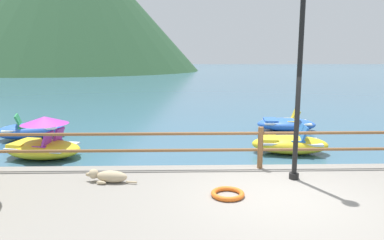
{
  "coord_description": "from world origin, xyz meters",
  "views": [
    {
      "loc": [
        -1.75,
        -6.12,
        2.89
      ],
      "look_at": [
        -1.45,
        5.0,
        0.9
      ],
      "focal_mm": 33.07,
      "sensor_mm": 36.0,
      "label": 1
    }
  ],
  "objects_px": {
    "lamp_post": "(301,50)",
    "pedal_boat_0": "(289,144)",
    "life_ring": "(228,194)",
    "pedal_boat_4": "(43,143)",
    "dog_resting": "(108,176)",
    "pedal_boat_2": "(286,124)",
    "pedal_boat_1": "(31,130)"
  },
  "relations": [
    {
      "from": "pedal_boat_1",
      "to": "pedal_boat_4",
      "type": "relative_size",
      "value": 1.02
    },
    {
      "from": "pedal_boat_4",
      "to": "pedal_boat_2",
      "type": "bearing_deg",
      "value": 24.03
    },
    {
      "from": "lamp_post",
      "to": "pedal_boat_4",
      "type": "xyz_separation_m",
      "value": [
        -6.34,
        3.13,
        -2.6
      ]
    },
    {
      "from": "life_ring",
      "to": "pedal_boat_1",
      "type": "height_order",
      "value": "pedal_boat_1"
    },
    {
      "from": "dog_resting",
      "to": "life_ring",
      "type": "xyz_separation_m",
      "value": [
        2.31,
        -0.79,
        -0.08
      ]
    },
    {
      "from": "dog_resting",
      "to": "pedal_boat_1",
      "type": "relative_size",
      "value": 0.42
    },
    {
      "from": "dog_resting",
      "to": "life_ring",
      "type": "height_order",
      "value": "dog_resting"
    },
    {
      "from": "dog_resting",
      "to": "pedal_boat_0",
      "type": "distance_m",
      "value": 5.89
    },
    {
      "from": "pedal_boat_1",
      "to": "pedal_boat_2",
      "type": "distance_m",
      "value": 9.63
    },
    {
      "from": "pedal_boat_1",
      "to": "pedal_boat_2",
      "type": "height_order",
      "value": "pedal_boat_1"
    },
    {
      "from": "life_ring",
      "to": "pedal_boat_4",
      "type": "xyz_separation_m",
      "value": [
        -4.85,
        4.02,
        -0.03
      ]
    },
    {
      "from": "lamp_post",
      "to": "dog_resting",
      "type": "height_order",
      "value": "lamp_post"
    },
    {
      "from": "life_ring",
      "to": "pedal_boat_2",
      "type": "height_order",
      "value": "pedal_boat_2"
    },
    {
      "from": "life_ring",
      "to": "dog_resting",
      "type": "bearing_deg",
      "value": 161.04
    },
    {
      "from": "pedal_boat_0",
      "to": "pedal_boat_2",
      "type": "relative_size",
      "value": 0.99
    },
    {
      "from": "lamp_post",
      "to": "pedal_boat_1",
      "type": "distance_m",
      "value": 9.94
    },
    {
      "from": "lamp_post",
      "to": "pedal_boat_1",
      "type": "xyz_separation_m",
      "value": [
        -7.75,
        5.61,
        -2.72
      ]
    },
    {
      "from": "life_ring",
      "to": "pedal_boat_0",
      "type": "relative_size",
      "value": 0.25
    },
    {
      "from": "lamp_post",
      "to": "pedal_boat_2",
      "type": "xyz_separation_m",
      "value": [
        1.81,
        6.76,
        -2.75
      ]
    },
    {
      "from": "life_ring",
      "to": "pedal_boat_0",
      "type": "bearing_deg",
      "value": 60.51
    },
    {
      "from": "pedal_boat_2",
      "to": "pedal_boat_4",
      "type": "xyz_separation_m",
      "value": [
        -8.15,
        -3.64,
        0.15
      ]
    },
    {
      "from": "lamp_post",
      "to": "pedal_boat_4",
      "type": "relative_size",
      "value": 1.77
    },
    {
      "from": "pedal_boat_2",
      "to": "lamp_post",
      "type": "bearing_deg",
      "value": -104.97
    },
    {
      "from": "pedal_boat_2",
      "to": "pedal_boat_4",
      "type": "distance_m",
      "value": 8.93
    },
    {
      "from": "lamp_post",
      "to": "pedal_boat_0",
      "type": "xyz_separation_m",
      "value": [
        0.94,
        3.4,
        -2.73
      ]
    },
    {
      "from": "pedal_boat_2",
      "to": "life_ring",
      "type": "bearing_deg",
      "value": -113.31
    },
    {
      "from": "dog_resting",
      "to": "pedal_boat_2",
      "type": "bearing_deg",
      "value": 50.73
    },
    {
      "from": "dog_resting",
      "to": "pedal_boat_1",
      "type": "distance_m",
      "value": 6.94
    },
    {
      "from": "lamp_post",
      "to": "pedal_boat_1",
      "type": "relative_size",
      "value": 1.74
    },
    {
      "from": "lamp_post",
      "to": "dog_resting",
      "type": "relative_size",
      "value": 4.09
    },
    {
      "from": "pedal_boat_0",
      "to": "pedal_boat_1",
      "type": "height_order",
      "value": "pedal_boat_1"
    },
    {
      "from": "pedal_boat_2",
      "to": "pedal_boat_4",
      "type": "bearing_deg",
      "value": -155.97
    }
  ]
}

